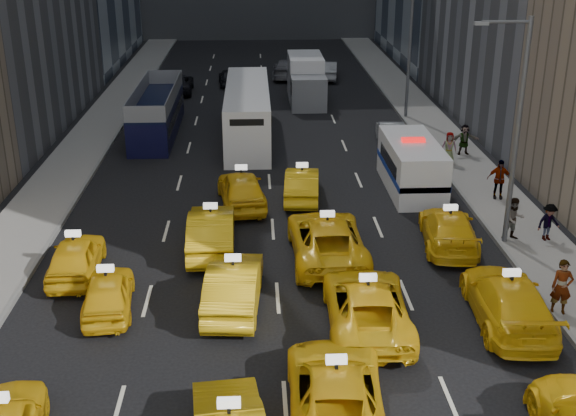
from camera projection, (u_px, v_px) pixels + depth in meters
name	position (u px, v px, depth m)	size (l,w,h in m)	color
sidewalk_west	(80.00, 153.00, 40.31)	(3.00, 90.00, 0.15)	gray
sidewalk_east	(451.00, 148.00, 41.25)	(3.00, 90.00, 0.15)	gray
curb_west	(106.00, 152.00, 40.37)	(0.15, 90.00, 0.18)	slate
curb_east	(426.00, 148.00, 41.18)	(0.15, 90.00, 0.18)	slate
streetlight_near	(515.00, 126.00, 27.33)	(2.15, 0.22, 9.00)	#595B60
streetlight_far	(408.00, 43.00, 45.88)	(2.15, 0.22, 9.00)	#595B60
taxi_6	(335.00, 391.00, 18.82)	(2.52, 5.46, 1.52)	yellow
taxi_8	(108.00, 293.00, 23.98)	(1.60, 3.97, 1.35)	yellow
taxi_9	(234.00, 285.00, 24.19)	(1.70, 4.87, 1.61)	yellow
taxi_10	(367.00, 305.00, 22.99)	(2.57, 5.57, 1.55)	yellow
taxi_11	(508.00, 301.00, 23.22)	(2.23, 5.48, 1.59)	yellow
taxi_12	(76.00, 257.00, 26.39)	(1.71, 4.25, 1.45)	yellow
taxi_13	(211.00, 231.00, 28.36)	(1.76, 5.06, 1.67)	yellow
taxi_14	(327.00, 239.00, 27.65)	(2.73, 5.93, 1.65)	yellow
taxi_15	(449.00, 229.00, 28.75)	(2.03, 5.00, 1.45)	yellow
taxi_16	(242.00, 189.00, 32.80)	(1.93, 4.81, 1.64)	yellow
taxi_17	(302.00, 184.00, 33.65)	(1.54, 4.42, 1.46)	yellow
nypd_van	(411.00, 166.00, 34.70)	(3.13, 6.28, 2.58)	white
double_decker	(157.00, 111.00, 43.68)	(3.02, 10.17, 2.92)	black
city_bus	(248.00, 113.00, 42.86)	(3.01, 12.14, 3.11)	silver
box_truck	(306.00, 80.00, 51.49)	(2.51, 7.02, 3.19)	silver
misc_car_0	(391.00, 133.00, 41.91)	(1.44, 4.14, 1.36)	#A7ABAF
misc_car_1	(177.00, 83.00, 54.57)	(2.29, 4.97, 1.38)	black
misc_car_2	(287.00, 69.00, 59.63)	(2.12, 5.22, 1.51)	gray
misc_car_3	(229.00, 77.00, 56.98)	(1.57, 3.90, 1.33)	black
misc_car_4	(327.00, 70.00, 59.09)	(1.56, 4.48, 1.48)	#9C9FA3
pedestrian_0	(562.00, 287.00, 23.47)	(0.69, 0.45, 1.88)	gray
pedestrian_1	(514.00, 219.00, 28.95)	(0.86, 0.47, 1.77)	gray
pedestrian_2	(549.00, 222.00, 28.94)	(0.99, 0.41, 1.54)	gray
pedestrian_3	(499.00, 179.00, 33.27)	(1.09, 0.50, 1.86)	gray
pedestrian_4	(449.00, 147.00, 38.23)	(0.81, 0.44, 1.67)	gray
pedestrian_5	(464.00, 139.00, 39.61)	(1.55, 0.45, 1.67)	gray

